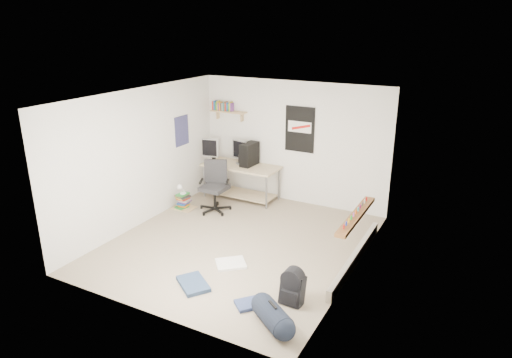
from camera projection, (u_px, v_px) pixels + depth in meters
The scene contains 26 objects.
floor at pixel (238, 243), 7.80m from camera, with size 4.00×4.50×0.01m, color gray.
ceiling at pixel (236, 96), 6.97m from camera, with size 4.00×4.50×0.01m, color white.
back_wall at pixel (293, 143), 9.27m from camera, with size 4.00×0.01×2.50m, color silver.
left_wall at pixel (142, 157), 8.27m from camera, with size 0.01×4.50×2.50m, color silver.
right_wall at pixel (358, 195), 6.50m from camera, with size 0.01×4.50×2.50m, color silver.
desk at pixel (241, 182), 9.67m from camera, with size 1.62×0.71×0.74m, color tan.
monitor_left at pixel (211, 153), 9.70m from camera, with size 0.36×0.09×0.39m, color #ABABB0.
monitor_right at pixel (239, 155), 9.59m from camera, with size 0.36×0.09×0.39m, color #A0A1A5.
pc_tower at pixel (249, 154), 9.47m from camera, with size 0.22×0.46×0.48m, color black.
keyboard at pixel (214, 165), 9.53m from camera, with size 0.44×0.15×0.02m, color black.
speaker_left at pixel (213, 156), 9.85m from camera, with size 0.09×0.09×0.18m, color black.
speaker_right at pixel (241, 159), 9.63m from camera, with size 0.10×0.10×0.20m, color black.
office_chair at pixel (214, 188), 8.96m from camera, with size 0.66×0.66×1.01m, color #242427.
wall_shelf at pixel (228, 112), 9.64m from camera, with size 0.80×0.22×0.24m, color tan.
poster_back_wall at pixel (300, 129), 9.08m from camera, with size 0.62×0.03×0.92m, color black.
poster_left_wall at pixel (182, 131), 9.18m from camera, with size 0.02×0.42×0.60m, color navy.
window at pixel (362, 175), 6.70m from camera, with size 0.10×1.50×1.26m, color brown.
baseboard_heater at pixel (355, 257), 7.15m from camera, with size 0.08×2.50×0.18m, color #B7B2A8.
backpack at pixel (293, 290), 6.09m from camera, with size 0.31×0.25×0.41m, color black.
duffel_bag at pixel (273, 316), 5.63m from camera, with size 0.29×0.29×0.58m, color black.
tshirt at pixel (231, 263), 7.10m from camera, with size 0.45×0.38×0.04m, color silver.
jeans_a at pixel (193, 284), 6.53m from camera, with size 0.55×0.35×0.06m, color navy.
jeans_b at pixel (250, 304), 6.08m from camera, with size 0.36×0.27×0.05m, color navy.
book_stack at pixel (183, 201), 9.21m from camera, with size 0.46×0.37×0.31m, color olive.
desk_lamp at pixel (183, 191), 9.10m from camera, with size 0.12×0.21×0.21m, color silver.
subwoofer at pixel (214, 185), 10.16m from camera, with size 0.27×0.27×0.30m, color black.
Camera 1 is at (3.56, -6.04, 3.59)m, focal length 32.00 mm.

